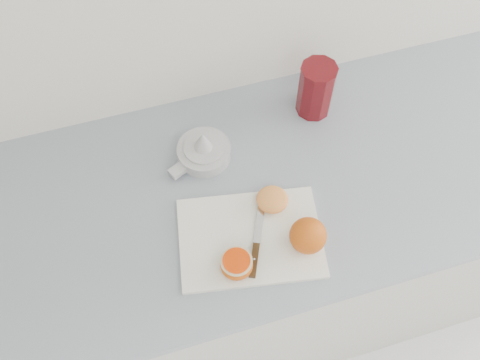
{
  "coord_description": "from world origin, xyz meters",
  "views": [
    {
      "loc": [
        -0.45,
        1.08,
        1.98
      ],
      "look_at": [
        -0.27,
        1.68,
        0.96
      ],
      "focal_mm": 40.0,
      "sensor_mm": 36.0,
      "label": 1
    }
  ],
  "objects_px": {
    "cutting_board": "(250,238)",
    "red_tumbler": "(316,91)",
    "half_orange": "(237,264)",
    "counter": "(258,255)",
    "citrus_juicer": "(203,151)"
  },
  "relations": [
    {
      "from": "half_orange",
      "to": "red_tumbler",
      "type": "bearing_deg",
      "value": 49.47
    },
    {
      "from": "cutting_board",
      "to": "counter",
      "type": "bearing_deg",
      "value": 60.67
    },
    {
      "from": "counter",
      "to": "cutting_board",
      "type": "bearing_deg",
      "value": -119.33
    },
    {
      "from": "cutting_board",
      "to": "red_tumbler",
      "type": "distance_m",
      "value": 0.41
    },
    {
      "from": "cutting_board",
      "to": "citrus_juicer",
      "type": "height_order",
      "value": "citrus_juicer"
    },
    {
      "from": "half_orange",
      "to": "citrus_juicer",
      "type": "xyz_separation_m",
      "value": [
        0.01,
        0.31,
        -0.01
      ]
    },
    {
      "from": "half_orange",
      "to": "red_tumbler",
      "type": "relative_size",
      "value": 0.47
    },
    {
      "from": "cutting_board",
      "to": "half_orange",
      "type": "xyz_separation_m",
      "value": [
        -0.05,
        -0.06,
        0.03
      ]
    },
    {
      "from": "citrus_juicer",
      "to": "counter",
      "type": "bearing_deg",
      "value": -43.2
    },
    {
      "from": "counter",
      "to": "red_tumbler",
      "type": "height_order",
      "value": "red_tumbler"
    },
    {
      "from": "half_orange",
      "to": "counter",
      "type": "bearing_deg",
      "value": 57.4
    },
    {
      "from": "half_orange",
      "to": "cutting_board",
      "type": "bearing_deg",
      "value": 51.04
    },
    {
      "from": "counter",
      "to": "cutting_board",
      "type": "distance_m",
      "value": 0.48
    },
    {
      "from": "counter",
      "to": "half_orange",
      "type": "height_order",
      "value": "half_orange"
    },
    {
      "from": "cutting_board",
      "to": "half_orange",
      "type": "bearing_deg",
      "value": -128.96
    }
  ]
}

